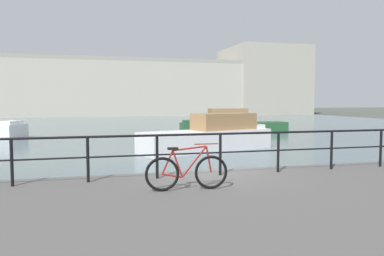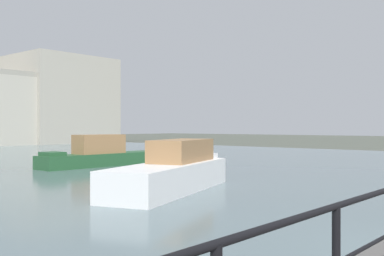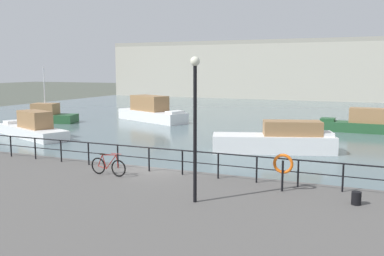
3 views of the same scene
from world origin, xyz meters
name	(u,v)px [view 2 (image 2 of 3)]	position (x,y,z in m)	size (l,w,h in m)	color
moored_small_launch	(104,155)	(9.07, 21.88, 0.72)	(9.68, 2.05, 2.06)	#23512D
moored_white_yacht	(173,171)	(3.40, 10.29, 0.80)	(8.01, 4.51, 2.04)	white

